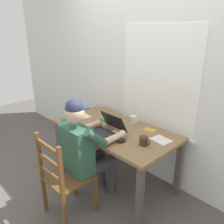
{
  "coord_description": "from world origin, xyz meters",
  "views": [
    {
      "loc": [
        1.75,
        -1.74,
        1.86
      ],
      "look_at": [
        0.01,
        -0.05,
        0.95
      ],
      "focal_mm": 37.05,
      "sensor_mm": 36.0,
      "label": 1
    }
  ],
  "objects_px": {
    "computer_mouse": "(122,140)",
    "wooden_chair": "(64,178)",
    "seated_person": "(85,148)",
    "landscape_photo_print": "(150,130)",
    "book_stack_main": "(108,121)",
    "coffee_mug_dark": "(144,141)",
    "laptop": "(107,129)",
    "coffee_mug_white": "(133,120)",
    "desk": "(114,135)"
  },
  "relations": [
    {
      "from": "seated_person",
      "to": "computer_mouse",
      "type": "xyz_separation_m",
      "value": [
        0.25,
        0.29,
        0.08
      ]
    },
    {
      "from": "book_stack_main",
      "to": "computer_mouse",
      "type": "bearing_deg",
      "value": -26.87
    },
    {
      "from": "desk",
      "to": "computer_mouse",
      "type": "distance_m",
      "value": 0.36
    },
    {
      "from": "book_stack_main",
      "to": "seated_person",
      "type": "bearing_deg",
      "value": -66.94
    },
    {
      "from": "seated_person",
      "to": "laptop",
      "type": "height_order",
      "value": "seated_person"
    },
    {
      "from": "desk",
      "to": "coffee_mug_white",
      "type": "height_order",
      "value": "coffee_mug_white"
    },
    {
      "from": "wooden_chair",
      "to": "coffee_mug_dark",
      "type": "bearing_deg",
      "value": 56.79
    },
    {
      "from": "laptop",
      "to": "landscape_photo_print",
      "type": "distance_m",
      "value": 0.5
    },
    {
      "from": "desk",
      "to": "laptop",
      "type": "bearing_deg",
      "value": -73.69
    },
    {
      "from": "coffee_mug_dark",
      "to": "landscape_photo_print",
      "type": "bearing_deg",
      "value": 117.81
    },
    {
      "from": "laptop",
      "to": "computer_mouse",
      "type": "relative_size",
      "value": 3.37
    },
    {
      "from": "wooden_chair",
      "to": "coffee_mug_white",
      "type": "height_order",
      "value": "wooden_chair"
    },
    {
      "from": "seated_person",
      "to": "computer_mouse",
      "type": "relative_size",
      "value": 12.25
    },
    {
      "from": "laptop",
      "to": "computer_mouse",
      "type": "distance_m",
      "value": 0.26
    },
    {
      "from": "coffee_mug_white",
      "to": "computer_mouse",
      "type": "bearing_deg",
      "value": -62.15
    },
    {
      "from": "coffee_mug_dark",
      "to": "landscape_photo_print",
      "type": "distance_m",
      "value": 0.38
    },
    {
      "from": "laptop",
      "to": "coffee_mug_white",
      "type": "relative_size",
      "value": 2.76
    },
    {
      "from": "laptop",
      "to": "landscape_photo_print",
      "type": "xyz_separation_m",
      "value": [
        0.27,
        0.42,
        -0.05
      ]
    },
    {
      "from": "desk",
      "to": "book_stack_main",
      "type": "xyz_separation_m",
      "value": [
        -0.18,
        0.06,
        0.12
      ]
    },
    {
      "from": "book_stack_main",
      "to": "laptop",
      "type": "bearing_deg",
      "value": -43.7
    },
    {
      "from": "computer_mouse",
      "to": "coffee_mug_white",
      "type": "xyz_separation_m",
      "value": [
        -0.24,
        0.46,
        0.03
      ]
    },
    {
      "from": "seated_person",
      "to": "landscape_photo_print",
      "type": "height_order",
      "value": "seated_person"
    },
    {
      "from": "laptop",
      "to": "coffee_mug_white",
      "type": "xyz_separation_m",
      "value": [
        0.01,
        0.43,
        -0.0
      ]
    },
    {
      "from": "desk",
      "to": "seated_person",
      "type": "bearing_deg",
      "value": -84.21
    },
    {
      "from": "seated_person",
      "to": "coffee_mug_white",
      "type": "xyz_separation_m",
      "value": [
        0.01,
        0.75,
        0.11
      ]
    },
    {
      "from": "computer_mouse",
      "to": "landscape_photo_print",
      "type": "xyz_separation_m",
      "value": [
        0.02,
        0.44,
        -0.02
      ]
    },
    {
      "from": "landscape_photo_print",
      "to": "computer_mouse",
      "type": "bearing_deg",
      "value": -102.06
    },
    {
      "from": "book_stack_main",
      "to": "landscape_photo_print",
      "type": "xyz_separation_m",
      "value": [
        0.5,
        0.2,
        -0.03
      ]
    },
    {
      "from": "wooden_chair",
      "to": "computer_mouse",
      "type": "relative_size",
      "value": 9.21
    },
    {
      "from": "seated_person",
      "to": "coffee_mug_dark",
      "type": "height_order",
      "value": "seated_person"
    },
    {
      "from": "seated_person",
      "to": "book_stack_main",
      "type": "bearing_deg",
      "value": 113.06
    },
    {
      "from": "seated_person",
      "to": "landscape_photo_print",
      "type": "xyz_separation_m",
      "value": [
        0.27,
        0.73,
        0.06
      ]
    },
    {
      "from": "wooden_chair",
      "to": "landscape_photo_print",
      "type": "bearing_deg",
      "value": 75.06
    },
    {
      "from": "coffee_mug_white",
      "to": "coffee_mug_dark",
      "type": "height_order",
      "value": "coffee_mug_white"
    },
    {
      "from": "computer_mouse",
      "to": "wooden_chair",
      "type": "bearing_deg",
      "value": -113.7
    },
    {
      "from": "desk",
      "to": "wooden_chair",
      "type": "distance_m",
      "value": 0.78
    },
    {
      "from": "laptop",
      "to": "computer_mouse",
      "type": "bearing_deg",
      "value": -6.32
    },
    {
      "from": "seated_person",
      "to": "book_stack_main",
      "type": "xyz_separation_m",
      "value": [
        -0.23,
        0.53,
        0.09
      ]
    },
    {
      "from": "desk",
      "to": "computer_mouse",
      "type": "bearing_deg",
      "value": -31.4
    },
    {
      "from": "computer_mouse",
      "to": "landscape_photo_print",
      "type": "bearing_deg",
      "value": 87.35
    },
    {
      "from": "coffee_mug_white",
      "to": "landscape_photo_print",
      "type": "bearing_deg",
      "value": -3.15
    },
    {
      "from": "seated_person",
      "to": "book_stack_main",
      "type": "relative_size",
      "value": 6.61
    },
    {
      "from": "desk",
      "to": "coffee_mug_white",
      "type": "bearing_deg",
      "value": 78.83
    },
    {
      "from": "seated_person",
      "to": "coffee_mug_white",
      "type": "height_order",
      "value": "seated_person"
    },
    {
      "from": "laptop",
      "to": "seated_person",
      "type": "bearing_deg",
      "value": -89.5
    },
    {
      "from": "computer_mouse",
      "to": "coffee_mug_white",
      "type": "relative_size",
      "value": 0.82
    },
    {
      "from": "wooden_chair",
      "to": "computer_mouse",
      "type": "xyz_separation_m",
      "value": [
        0.25,
        0.57,
        0.3
      ]
    },
    {
      "from": "computer_mouse",
      "to": "coffee_mug_dark",
      "type": "xyz_separation_m",
      "value": [
        0.2,
        0.11,
        0.03
      ]
    },
    {
      "from": "seated_person",
      "to": "laptop",
      "type": "bearing_deg",
      "value": 90.5
    },
    {
      "from": "wooden_chair",
      "to": "coffee_mug_white",
      "type": "distance_m",
      "value": 1.08
    }
  ]
}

